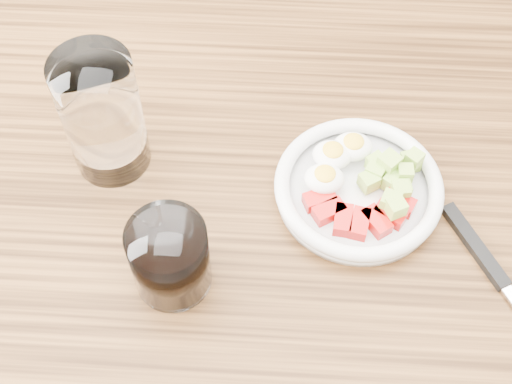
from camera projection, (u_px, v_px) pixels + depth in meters
The scene contains 5 objects.
dining_table at pixel (264, 258), 0.86m from camera, with size 1.50×0.90×0.77m.
bowl at pixel (358, 186), 0.78m from camera, with size 0.19×0.19×0.05m.
fork at pixel (492, 269), 0.74m from camera, with size 0.12×0.21×0.01m.
water_glass at pixel (102, 115), 0.76m from camera, with size 0.09×0.09×0.15m, color white.
coffee_glass at pixel (170, 258), 0.70m from camera, with size 0.08×0.08×0.09m.
Camera 1 is at (0.01, -0.40, 1.44)m, focal length 50.00 mm.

